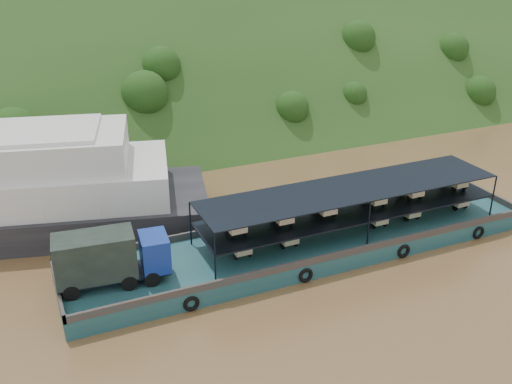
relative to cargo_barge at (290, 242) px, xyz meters
name	(u,v)px	position (x,y,z in m)	size (l,w,h in m)	color
ground	(296,240)	(1.49, 1.95, -1.17)	(160.00, 160.00, 0.00)	brown
hillside	(167,117)	(1.49, 37.95, -1.17)	(140.00, 28.00, 28.00)	#1B3412
cargo_barge	(290,242)	(0.00, 0.00, 0.00)	(35.00, 7.18, 4.73)	#15414C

